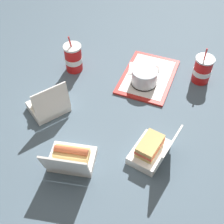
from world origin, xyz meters
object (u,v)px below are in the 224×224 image
at_px(clamshell_hotdog_back, 49,104).
at_px(soda_cup_left, 73,58).
at_px(clamshell_sandwich_center, 151,150).
at_px(cake_container, 144,77).
at_px(food_tray, 148,77).
at_px(soda_cup_back, 202,70).
at_px(plastic_fork, 159,75).
at_px(clamshell_hotdog_front, 71,158).
at_px(ketchup_cup, 156,69).

distance_m(clamshell_hotdog_back, soda_cup_left, 0.32).
bearing_deg(clamshell_sandwich_center, cake_container, -169.42).
height_order(food_tray, cake_container, cake_container).
distance_m(clamshell_hotdog_back, soda_cup_back, 0.79).
height_order(clamshell_hotdog_back, soda_cup_left, soda_cup_left).
bearing_deg(soda_cup_left, clamshell_hotdog_back, -6.47).
xyz_separation_m(cake_container, plastic_fork, (-0.07, 0.07, -0.04)).
relative_size(plastic_fork, clamshell_sandwich_center, 0.49).
distance_m(food_tray, plastic_fork, 0.06).
bearing_deg(cake_container, clamshell_hotdog_back, -58.04).
distance_m(food_tray, cake_container, 0.08).
xyz_separation_m(cake_container, clamshell_hotdog_front, (0.54, -0.23, -0.01)).
bearing_deg(clamshell_hotdog_front, ketchup_cup, 155.86).
relative_size(cake_container, soda_cup_back, 0.66).
height_order(plastic_fork, soda_cup_back, soda_cup_back).
xyz_separation_m(clamshell_sandwich_center, soda_cup_back, (-0.53, 0.21, 0.03)).
distance_m(ketchup_cup, clamshell_hotdog_back, 0.60).
distance_m(soda_cup_back, soda_cup_left, 0.67).
bearing_deg(cake_container, soda_cup_left, -98.17).
xyz_separation_m(ketchup_cup, plastic_fork, (0.03, 0.02, -0.01)).
xyz_separation_m(plastic_fork, clamshell_hotdog_front, (0.61, -0.31, 0.02)).
xyz_separation_m(clamshell_hotdog_front, soda_cup_back, (-0.63, 0.52, 0.03)).
bearing_deg(clamshell_sandwich_center, clamshell_hotdog_back, -108.76).
relative_size(plastic_fork, clamshell_hotdog_back, 0.49).
distance_m(plastic_fork, clamshell_hotdog_back, 0.60).
xyz_separation_m(ketchup_cup, soda_cup_left, (0.05, -0.44, 0.05)).
relative_size(food_tray, cake_container, 3.07).
height_order(ketchup_cup, clamshell_hotdog_back, clamshell_hotdog_back).
distance_m(food_tray, ketchup_cup, 0.06).
bearing_deg(food_tray, cake_container, -14.49).
bearing_deg(food_tray, clamshell_hotdog_back, -53.46).
height_order(ketchup_cup, soda_cup_back, soda_cup_back).
bearing_deg(ketchup_cup, cake_container, -26.61).
height_order(clamshell_hotdog_front, clamshell_sandwich_center, clamshell_hotdog_front).
bearing_deg(soda_cup_left, ketchup_cup, 96.31).
bearing_deg(clamshell_sandwich_center, soda_cup_back, 158.69).
height_order(ketchup_cup, plastic_fork, ketchup_cup).
xyz_separation_m(ketchup_cup, soda_cup_back, (0.01, 0.23, 0.04)).
height_order(clamshell_hotdog_front, soda_cup_back, soda_cup_back).
distance_m(food_tray, clamshell_hotdog_back, 0.55).
bearing_deg(clamshell_sandwich_center, soda_cup_left, -136.36).
bearing_deg(ketchup_cup, clamshell_hotdog_back, -52.24).
bearing_deg(soda_cup_left, clamshell_hotdog_front, 14.42).
bearing_deg(plastic_fork, clamshell_hotdog_back, -37.84).
relative_size(clamshell_hotdog_front, clamshell_sandwich_center, 0.84).
bearing_deg(soda_cup_back, clamshell_hotdog_front, -39.73).
height_order(cake_container, soda_cup_left, soda_cup_left).
bearing_deg(food_tray, clamshell_hotdog_front, -22.76).
bearing_deg(soda_cup_back, plastic_fork, -84.83).
xyz_separation_m(soda_cup_back, soda_cup_left, (0.04, -0.67, 0.00)).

